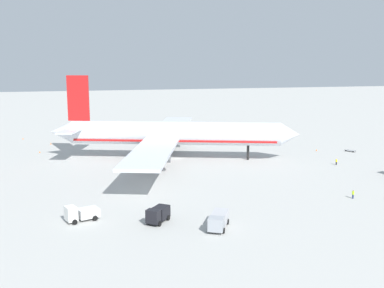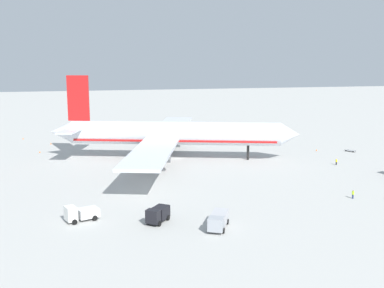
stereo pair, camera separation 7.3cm
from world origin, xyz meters
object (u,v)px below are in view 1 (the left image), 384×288
Objects in this scene: traffic_cone_0 at (40,152)px; traffic_cone_1 at (23,138)px; service_truck_1 at (158,214)px; service_truck_2 at (219,220)px; ground_worker_0 at (336,162)px; traffic_cone_3 at (51,144)px; ground_worker_3 at (353,194)px; baggage_cart_0 at (228,130)px; service_truck_0 at (81,213)px; baggage_cart_1 at (351,151)px; baggage_cart_2 at (218,128)px; traffic_cone_2 at (316,150)px; airliner at (170,134)px.

traffic_cone_0 is 1.00× the size of traffic_cone_1.
service_truck_2 is at bearing -29.47° from service_truck_1.
traffic_cone_3 is (-72.95, 49.24, -0.55)m from ground_worker_0.
ground_worker_3 is 3.09× the size of traffic_cone_1.
service_truck_2 is 90.62m from traffic_cone_3.
baggage_cart_0 reaches higher than traffic_cone_3.
service_truck_0 is 70.48m from ground_worker_0.
ground_worker_3 is at bearing -122.39° from baggage_cart_1.
ground_worker_0 is (43.48, 36.45, -0.58)m from service_truck_2.
baggage_cart_2 reaches higher than traffic_cone_0.
baggage_cart_1 is at bearing -62.19° from baggage_cart_0.
service_truck_0 is 10.96× the size of traffic_cone_3.
traffic_cone_0 is 13.80m from traffic_cone_3.
traffic_cone_1 is at bearing 153.37° from traffic_cone_2.
service_truck_0 is 2.16× the size of baggage_cart_2.
ground_worker_0 is at bearing -80.76° from baggage_cart_0.
airliner reaches higher than traffic_cone_1.
service_truck_0 is 77.06m from traffic_cone_3.
service_truck_2 is 2.07× the size of baggage_cart_1.
baggage_cart_0 is 64.10m from traffic_cone_3.
ground_worker_0 is 2.98× the size of traffic_cone_2.
ground_worker_0 is 103.29m from traffic_cone_1.
ground_worker_0 is at bearing 22.88° from service_truck_0.
service_truck_0 reaches higher than baggage_cart_2.
ground_worker_0 is at bearing -25.29° from traffic_cone_0.
baggage_cart_0 is 43.44m from traffic_cone_2.
baggage_cart_2 is 71.57m from traffic_cone_1.
service_truck_1 reaches higher than traffic_cone_1.
traffic_cone_2 is (56.92, 49.63, -1.18)m from service_truck_1.
baggage_cart_2 is 1.70× the size of ground_worker_0.
traffic_cone_1 is at bearing 127.35° from traffic_cone_3.
ground_worker_0 is at bearing -132.89° from baggage_cart_1.
service_truck_2 is (-3.37, -54.78, -5.51)m from airliner.
baggage_cart_0 is at bearing 53.40° from airliner.
ground_worker_0 is 2.98× the size of traffic_cone_0.
service_truck_2 is 12.73× the size of traffic_cone_3.
traffic_cone_1 is (-73.00, 2.60, -0.42)m from baggage_cart_0.
ground_worker_0 is at bearing -34.02° from traffic_cone_3.
service_truck_0 reaches higher than baggage_cart_0.
baggage_cart_2 is (41.24, 97.63, -0.75)m from service_truck_1.
airliner is at bearing 61.50° from service_truck_0.
traffic_cone_1 is 97.46m from traffic_cone_2.
traffic_cone_2 is (4.47, 18.26, -0.55)m from ground_worker_0.
service_truck_1 is 98.09m from traffic_cone_1.
traffic_cone_3 is at bearing 104.27° from service_truck_1.
baggage_cart_2 is (32.27, 102.70, -0.70)m from service_truck_2.
traffic_cone_0 is at bearing -154.57° from baggage_cart_2.
service_truck_1 is 9.47× the size of traffic_cone_1.
ground_worker_3 is at bearing -45.26° from traffic_cone_0.
baggage_cart_1 is at bearing -19.95° from traffic_cone_2.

